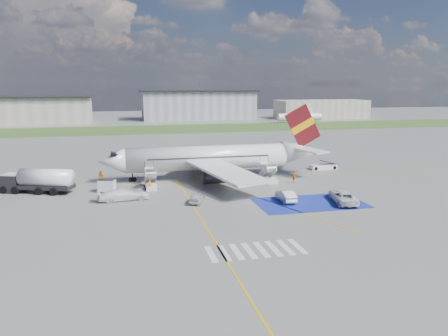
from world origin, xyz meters
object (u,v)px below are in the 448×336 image
at_px(gpu_cart, 107,186).
at_px(car_silver_a, 197,197).
at_px(car_silver_b, 286,196).
at_px(van_white_a, 343,194).
at_px(airliner, 216,157).
at_px(fuel_tanker, 38,183).
at_px(belt_loader, 323,167).
at_px(van_white_b, 123,193).

xyz_separation_m(gpu_cart, car_silver_a, (11.50, -8.43, -0.18)).
xyz_separation_m(car_silver_b, van_white_a, (7.13, -2.07, 0.27)).
height_order(gpu_cart, car_silver_b, gpu_cart).
relative_size(gpu_cart, car_silver_a, 0.65).
distance_m(airliner, gpu_cart, 18.41).
bearing_deg(gpu_cart, fuel_tanker, -173.85).
xyz_separation_m(belt_loader, van_white_b, (-35.54, -13.79, 0.59)).
height_order(fuel_tanker, van_white_b, fuel_tanker).
relative_size(airliner, belt_loader, 6.79).
relative_size(airliner, gpu_cart, 14.28).
bearing_deg(car_silver_b, van_white_a, 164.78).
distance_m(gpu_cart, car_silver_b, 25.31).
bearing_deg(belt_loader, gpu_cart, -169.63).
height_order(fuel_tanker, belt_loader, fuel_tanker).
bearing_deg(belt_loader, fuel_tanker, -174.39).
height_order(car_silver_a, van_white_a, van_white_a).
bearing_deg(gpu_cart, van_white_a, -5.30).
xyz_separation_m(airliner, car_silver_b, (5.74, -16.45, -2.64)).
xyz_separation_m(car_silver_b, van_white_b, (-20.75, 5.46, 0.24)).
bearing_deg(van_white_b, gpu_cart, 17.46).
relative_size(airliner, van_white_b, 7.29).
xyz_separation_m(airliner, belt_loader, (20.54, 2.80, -2.99)).
distance_m(gpu_cart, van_white_b, 5.59).
distance_m(airliner, van_white_b, 18.76).
xyz_separation_m(airliner, van_white_b, (-15.01, -10.99, -2.40)).
bearing_deg(car_silver_b, van_white_b, -13.75).
distance_m(belt_loader, car_silver_b, 24.28).
distance_m(gpu_cart, car_silver_a, 14.26).
distance_m(fuel_tanker, gpu_cart, 9.65).
bearing_deg(car_silver_b, car_silver_a, -9.57).
xyz_separation_m(fuel_tanker, car_silver_a, (20.94, -10.32, -0.78)).
relative_size(gpu_cart, car_silver_b, 0.57).
height_order(gpu_cart, belt_loader, gpu_cart).
height_order(belt_loader, van_white_a, van_white_a).
xyz_separation_m(belt_loader, car_silver_b, (-14.79, -19.25, 0.35)).
xyz_separation_m(fuel_tanker, van_white_b, (11.69, -7.01, -0.47)).
bearing_deg(gpu_cart, van_white_b, -48.79).
height_order(belt_loader, van_white_b, van_white_b).
distance_m(airliner, car_silver_a, 15.66).
distance_m(belt_loader, van_white_b, 38.13).
height_order(belt_loader, car_silver_a, belt_loader).
xyz_separation_m(fuel_tanker, belt_loader, (47.23, 6.79, -1.06)).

